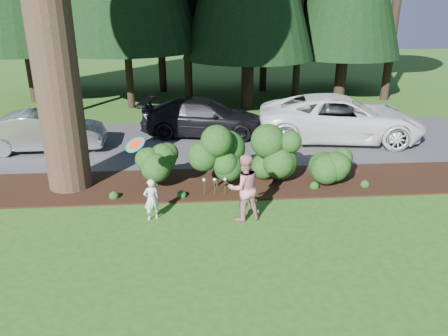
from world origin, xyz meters
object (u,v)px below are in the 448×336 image
object	(u,v)px
child	(151,199)
car_dark_suv	(204,117)
car_silver_wagon	(44,131)
car_white_suv	(341,118)
adult	(244,188)
frisbee	(135,145)

from	to	relation	value
child	car_dark_suv	bearing A→B (deg)	-127.04
car_silver_wagon	car_white_suv	world-z (taller)	car_white_suv
car_silver_wagon	adult	bearing A→B (deg)	-134.54
car_dark_suv	adult	bearing A→B (deg)	-164.71
car_white_suv	child	distance (m)	9.37
frisbee	car_silver_wagon	bearing A→B (deg)	126.06
child	adult	world-z (taller)	adult
car_dark_suv	child	xyz separation A→B (m)	(-1.59, -7.29, -0.22)
car_dark_suv	frisbee	bearing A→B (deg)	174.13
frisbee	car_white_suv	bearing A→B (deg)	39.19
car_white_suv	car_dark_suv	size ratio (longest dim) A/B	1.25
car_white_suv	adult	world-z (taller)	car_white_suv
car_dark_suv	car_silver_wagon	bearing A→B (deg)	113.29
child	adult	distance (m)	2.38
child	adult	bearing A→B (deg)	151.17
car_dark_suv	child	size ratio (longest dim) A/B	4.60
car_white_suv	adult	distance (m)	7.90
car_dark_suv	adult	world-z (taller)	adult
frisbee	car_dark_suv	bearing A→B (deg)	74.68
car_white_suv	adult	bearing A→B (deg)	152.59
car_dark_suv	adult	size ratio (longest dim) A/B	2.91
car_white_suv	frisbee	xyz separation A→B (m)	(-7.33, -5.97, 1.03)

